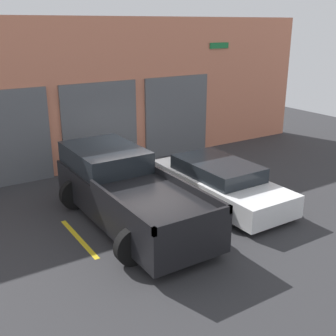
% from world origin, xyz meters
% --- Properties ---
extents(ground_plane, '(28.00, 28.00, 0.00)m').
position_xyz_m(ground_plane, '(0.00, 0.00, 0.00)').
color(ground_plane, '#2D2D30').
extents(shophouse_building, '(17.79, 0.68, 5.06)m').
position_xyz_m(shophouse_building, '(-0.01, 3.29, 2.50)').
color(shophouse_building, '#D17A5B').
rests_on(shophouse_building, ground).
extents(pickup_truck, '(2.52, 5.42, 1.68)m').
position_xyz_m(pickup_truck, '(-1.42, -1.24, 0.81)').
color(pickup_truck, black).
rests_on(pickup_truck, ground).
extents(sedan_white, '(2.18, 4.56, 1.15)m').
position_xyz_m(sedan_white, '(1.42, -1.49, 0.55)').
color(sedan_white, white).
rests_on(sedan_white, ground).
extents(parking_stripe_far_left, '(0.12, 2.20, 0.01)m').
position_xyz_m(parking_stripe_far_left, '(-2.84, -1.51, 0.00)').
color(parking_stripe_far_left, gold).
rests_on(parking_stripe_far_left, ground).
extents(parking_stripe_left, '(0.12, 2.20, 0.01)m').
position_xyz_m(parking_stripe_left, '(0.00, -1.51, 0.00)').
color(parking_stripe_left, gold).
rests_on(parking_stripe_left, ground).
extents(parking_stripe_centre, '(0.12, 2.20, 0.01)m').
position_xyz_m(parking_stripe_centre, '(2.84, -1.51, 0.00)').
color(parking_stripe_centre, gold).
rests_on(parking_stripe_centre, ground).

